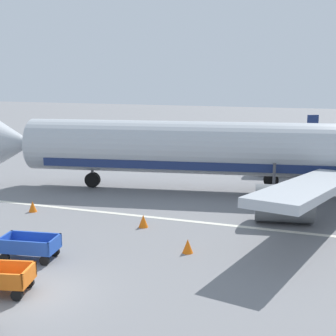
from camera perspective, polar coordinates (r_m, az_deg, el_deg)
name	(u,v)px	position (r m, az deg, el deg)	size (l,w,h in m)	color
ground_plane	(40,293)	(20.02, -14.67, -13.81)	(220.00, 220.00, 0.00)	slate
apron_stripe	(147,217)	(28.97, -2.45, -5.66)	(120.00, 0.36, 0.01)	silver
airplane	(252,150)	(34.42, 9.69, 2.03)	(37.54, 30.30, 11.34)	#B2B7BC
baggage_cart_third_in_row	(30,246)	(23.25, -15.75, -8.74)	(3.62, 1.79, 1.07)	#234CB2
traffic_cone_near_plane	(188,246)	(23.25, 2.30, -9.02)	(0.51, 0.51, 0.67)	orange
traffic_cone_mid_apron	(143,221)	(26.99, -2.88, -6.15)	(0.53, 0.53, 0.70)	orange
traffic_cone_by_carts	(33,206)	(31.02, -15.42, -4.32)	(0.50, 0.50, 0.66)	orange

